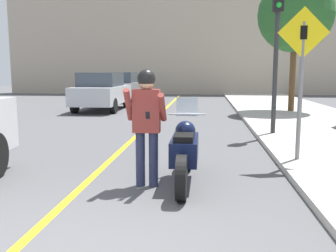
{
  "coord_description": "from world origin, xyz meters",
  "views": [
    {
      "loc": [
        1.23,
        -2.94,
        1.73
      ],
      "look_at": [
        0.66,
        2.91,
        0.87
      ],
      "focal_mm": 40.0,
      "sensor_mm": 36.0,
      "label": 1
    }
  ],
  "objects": [
    {
      "name": "parked_car_grey",
      "position": [
        -3.67,
        18.89,
        0.86
      ],
      "size": [
        1.88,
        4.2,
        1.68
      ],
      "color": "black",
      "rests_on": "ground"
    },
    {
      "name": "building_backdrop",
      "position": [
        0.0,
        26.0,
        3.91
      ],
      "size": [
        28.0,
        1.2,
        7.82
      ],
      "color": "#B2A38E",
      "rests_on": "ground"
    },
    {
      "name": "motorcycle",
      "position": [
        0.94,
        2.72,
        0.51
      ],
      "size": [
        0.62,
        2.2,
        1.3
      ],
      "color": "black",
      "rests_on": "ground"
    },
    {
      "name": "street_tree",
      "position": [
        4.8,
        12.94,
        3.97
      ],
      "size": [
        2.99,
        2.99,
        5.37
      ],
      "color": "brown",
      "rests_on": "sidewalk_curb"
    },
    {
      "name": "road_center_line",
      "position": [
        -0.6,
        6.0,
        0.0
      ],
      "size": [
        0.12,
        36.0,
        0.01
      ],
      "color": "yellow",
      "rests_on": "ground"
    },
    {
      "name": "crossing_sign",
      "position": [
        2.97,
        4.08,
        1.77
      ],
      "size": [
        0.91,
        0.08,
        2.76
      ],
      "color": "slate",
      "rests_on": "sidewalk_curb"
    },
    {
      "name": "person_biker",
      "position": [
        0.38,
        2.5,
        1.09
      ],
      "size": [
        0.59,
        0.48,
        1.76
      ],
      "color": "#282D4C",
      "rests_on": "ground"
    },
    {
      "name": "traffic_light",
      "position": [
        3.05,
        7.09,
        2.8
      ],
      "size": [
        0.26,
        0.3,
        3.87
      ],
      "color": "#2D2D30",
      "rests_on": "sidewalk_curb"
    },
    {
      "name": "parked_car_silver",
      "position": [
        -3.36,
        13.43,
        0.86
      ],
      "size": [
        1.88,
        4.2,
        1.68
      ],
      "color": "black",
      "rests_on": "ground"
    }
  ]
}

